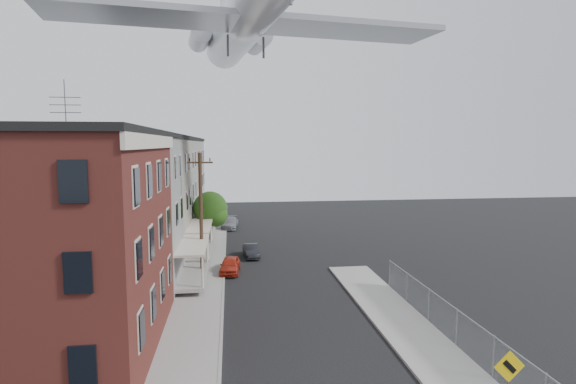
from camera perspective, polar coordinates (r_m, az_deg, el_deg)
name	(u,v)px	position (r m, az deg, el deg)	size (l,w,h in m)	color
sidewalk_left	(208,256)	(39.37, -10.16, -8.00)	(3.00, 62.00, 0.12)	gray
sidewalk_right	(417,339)	(24.04, 16.06, -17.50)	(3.00, 26.00, 0.12)	gray
curb_left	(225,255)	(39.33, -8.03, -7.97)	(0.15, 62.00, 0.14)	gray
curb_right	(389,340)	(23.54, 12.65, -17.92)	(0.15, 26.00, 0.14)	gray
corner_building	(42,243)	(23.22, -28.81, -5.66)	(10.31, 12.30, 12.15)	#3D1813
row_house_a	(102,212)	(32.11, -22.59, -2.36)	(11.98, 7.00, 10.30)	slate
row_house_b	(126,199)	(38.85, -19.90, -0.86)	(11.98, 7.00, 10.30)	#73685B
row_house_c	(142,190)	(45.66, -18.02, 0.19)	(11.98, 7.00, 10.30)	slate
row_house_d	(154,184)	(52.53, -16.62, 0.97)	(11.98, 7.00, 10.30)	#73685B
row_house_e	(163,179)	(59.43, -15.55, 1.57)	(11.98, 7.00, 10.30)	slate
chainlink_fence	(457,327)	(23.48, 20.63, -15.78)	(0.06, 18.06, 1.90)	gray
warning_sign	(508,377)	(17.74, 26.20, -20.31)	(1.10, 0.11, 2.80)	#515156
utility_pole	(201,213)	(32.59, -10.99, -2.69)	(1.80, 0.26, 9.00)	black
street_tree	(211,210)	(42.56, -9.69, -2.28)	(3.22, 3.20, 5.20)	black
car_near	(230,265)	(34.27, -7.37, -9.18)	(1.39, 3.46, 1.18)	#B12916
car_mid	(251,251)	(38.68, -4.69, -7.45)	(1.14, 3.28, 1.08)	black
car_far	(230,223)	(51.83, -7.39, -3.91)	(1.74, 4.29, 1.24)	gray
airplane	(247,15)	(35.16, -5.29, 21.52)	(27.19, 31.05, 8.93)	white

